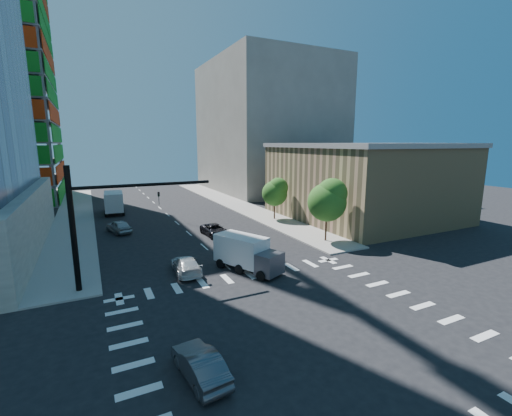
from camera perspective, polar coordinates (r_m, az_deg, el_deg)
ground at (r=21.05m, az=7.40°, el=-19.67°), size 160.00×160.00×0.00m
road_markings at (r=21.04m, az=7.40°, el=-19.65°), size 20.00×20.00×0.01m
sidewalk_ne at (r=60.44m, az=-3.66°, el=0.74°), size 5.00×60.00×0.15m
sidewalk_nw at (r=56.06m, az=-27.99°, el=-1.32°), size 5.00×60.00×0.15m
commercial_building at (r=51.36m, az=17.37°, el=4.38°), size 20.50×22.50×10.60m
bg_building_ne at (r=79.35m, az=1.88°, el=13.25°), size 24.00×30.00×28.00m
signal_mast_nw at (r=27.00m, az=-25.19°, el=-1.22°), size 10.20×0.40×9.00m
tree_south at (r=37.32m, az=12.00°, el=1.40°), size 4.16×4.16×6.82m
tree_north at (r=47.47m, az=3.31°, el=2.75°), size 3.54×3.52×5.78m
car_nb_far at (r=40.10m, az=-6.87°, el=-3.67°), size 2.51×4.91×1.33m
car_sb_near at (r=29.30m, az=-11.57°, el=-9.26°), size 2.22×4.89×1.39m
car_sb_mid at (r=44.29m, az=-21.89°, el=-2.86°), size 3.01×4.83×1.53m
car_sb_cross at (r=17.41m, az=-9.34°, el=-24.29°), size 1.88×4.24×1.35m
box_truck_near at (r=28.91m, az=-1.12°, el=-8.06°), size 4.46×6.03×2.91m
box_truck_far at (r=56.71m, az=-22.59°, el=0.70°), size 3.09×6.55×3.36m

